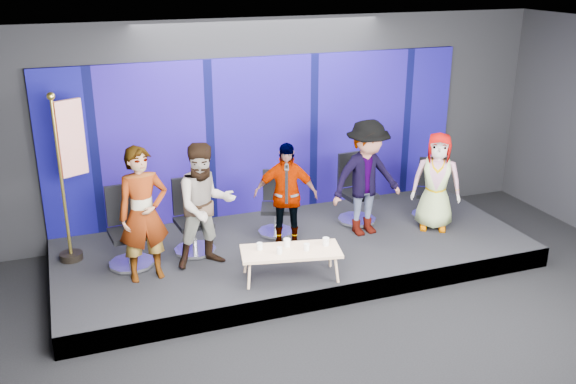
% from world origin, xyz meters
% --- Properties ---
extents(ground, '(10.00, 10.00, 0.00)m').
position_xyz_m(ground, '(0.00, 0.00, 0.00)').
color(ground, black).
rests_on(ground, ground).
extents(room_walls, '(10.02, 8.02, 3.51)m').
position_xyz_m(room_walls, '(0.00, 0.00, 2.43)').
color(room_walls, black).
rests_on(room_walls, ground).
extents(riser, '(7.00, 3.00, 0.30)m').
position_xyz_m(riser, '(0.00, 2.50, 0.15)').
color(riser, black).
rests_on(riser, ground).
extents(backdrop, '(7.00, 0.08, 2.60)m').
position_xyz_m(backdrop, '(0.00, 3.95, 1.60)').
color(backdrop, '#070855').
rests_on(backdrop, riser).
extents(chair_a, '(0.69, 0.69, 1.13)m').
position_xyz_m(chair_a, '(-2.41, 2.62, 0.67)').
color(chair_a, silver).
rests_on(chair_a, riser).
extents(panelist_a, '(0.70, 0.50, 1.83)m').
position_xyz_m(panelist_a, '(-2.24, 2.14, 1.21)').
color(panelist_a, black).
rests_on(panelist_a, riser).
extents(chair_b, '(0.67, 0.67, 1.09)m').
position_xyz_m(chair_b, '(-1.48, 2.75, 0.66)').
color(chair_b, silver).
rests_on(chair_b, riser).
extents(panelist_b, '(0.91, 0.74, 1.77)m').
position_xyz_m(panelist_b, '(-1.39, 2.25, 1.18)').
color(panelist_b, black).
rests_on(panelist_b, riser).
extents(chair_c, '(0.71, 0.71, 0.98)m').
position_xyz_m(chair_c, '(-0.12, 2.97, 0.62)').
color(chair_c, silver).
rests_on(chair_c, riser).
extents(panelist_c, '(1.01, 0.69, 1.59)m').
position_xyz_m(panelist_c, '(-0.14, 2.47, 1.10)').
color(panelist_c, black).
rests_on(panelist_c, riser).
extents(chair_d, '(0.68, 0.68, 1.12)m').
position_xyz_m(chair_d, '(1.25, 2.97, 0.67)').
color(chair_d, silver).
rests_on(chair_d, riser).
extents(panelist_d, '(1.23, 0.78, 1.81)m').
position_xyz_m(panelist_d, '(1.17, 2.47, 1.21)').
color(panelist_d, black).
rests_on(panelist_d, riser).
extents(chair_e, '(0.75, 0.75, 0.96)m').
position_xyz_m(chair_e, '(2.49, 2.74, 0.62)').
color(chair_e, silver).
rests_on(chair_e, riser).
extents(panelist_e, '(0.91, 0.82, 1.56)m').
position_xyz_m(panelist_e, '(2.30, 2.28, 1.08)').
color(panelist_e, black).
rests_on(panelist_e, riser).
extents(coffee_table, '(1.41, 0.82, 0.41)m').
position_xyz_m(coffee_table, '(-0.43, 1.46, 0.67)').
color(coffee_table, tan).
rests_on(coffee_table, riser).
extents(mug_a, '(0.08, 0.08, 0.09)m').
position_xyz_m(mug_a, '(-0.82, 1.63, 0.75)').
color(mug_a, white).
rests_on(mug_a, coffee_table).
extents(mug_b, '(0.08, 0.08, 0.09)m').
position_xyz_m(mug_b, '(-0.61, 1.42, 0.75)').
color(mug_b, white).
rests_on(mug_b, coffee_table).
extents(mug_c, '(0.09, 0.09, 0.11)m').
position_xyz_m(mug_c, '(-0.44, 1.59, 0.76)').
color(mug_c, white).
rests_on(mug_c, coffee_table).
extents(mug_d, '(0.08, 0.08, 0.09)m').
position_xyz_m(mug_d, '(-0.24, 1.39, 0.75)').
color(mug_d, white).
rests_on(mug_d, coffee_table).
extents(mug_e, '(0.09, 0.09, 0.11)m').
position_xyz_m(mug_e, '(0.06, 1.45, 0.76)').
color(mug_e, white).
rests_on(mug_e, coffee_table).
extents(flag_stand, '(0.53, 0.35, 2.42)m').
position_xyz_m(flag_stand, '(-3.08, 3.11, 1.58)').
color(flag_stand, black).
rests_on(flag_stand, riser).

